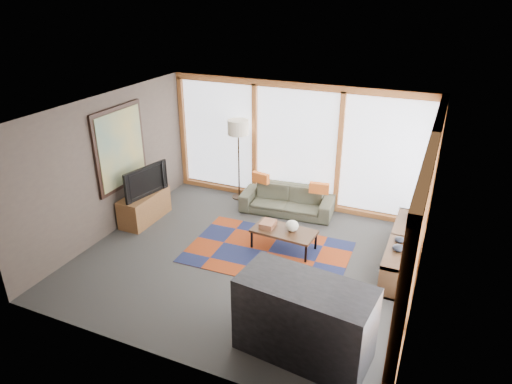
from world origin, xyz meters
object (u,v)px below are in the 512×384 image
at_px(bar_counter, 304,319).
at_px(tv_console, 145,207).
at_px(floor_lamp, 239,160).
at_px(bookshelf, 401,250).
at_px(coffee_table, 284,239).
at_px(television, 143,180).
at_px(sofa, 287,200).

bearing_deg(bar_counter, tv_console, 157.71).
height_order(floor_lamp, tv_console, floor_lamp).
height_order(floor_lamp, bookshelf, floor_lamp).
xyz_separation_m(coffee_table, television, (-2.90, -0.08, 0.68)).
height_order(coffee_table, bar_counter, bar_counter).
relative_size(coffee_table, bar_counter, 0.67).
xyz_separation_m(bookshelf, television, (-4.87, -0.40, 0.60)).
height_order(sofa, bookshelf, sofa).
bearing_deg(bookshelf, bar_counter, -108.24).
bearing_deg(floor_lamp, bar_counter, -54.70).
height_order(television, bar_counter, television).
distance_m(coffee_table, television, 2.98).
relative_size(coffee_table, tv_console, 0.98).
distance_m(floor_lamp, bookshelf, 3.90).
relative_size(sofa, television, 1.81).
relative_size(bookshelf, television, 2.07).
bearing_deg(bar_counter, sofa, 119.31).
bearing_deg(floor_lamp, bookshelf, -19.82).
xyz_separation_m(floor_lamp, coffee_table, (1.65, -1.63, -0.70)).
height_order(bookshelf, television, television).
relative_size(bookshelf, bar_counter, 1.30).
relative_size(sofa, floor_lamp, 1.06).
relative_size(floor_lamp, coffee_table, 1.59).
bearing_deg(coffee_table, tv_console, -178.61).
xyz_separation_m(floor_lamp, bar_counter, (2.76, -3.90, -0.36)).
xyz_separation_m(sofa, bar_counter, (1.55, -3.65, 0.25)).
relative_size(television, bar_counter, 0.63).
xyz_separation_m(floor_lamp, tv_console, (-1.27, -1.70, -0.60)).
height_order(tv_console, television, television).
bearing_deg(coffee_table, bookshelf, 9.42).
distance_m(tv_console, bar_counter, 4.60).
distance_m(sofa, bookshelf, 2.63).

